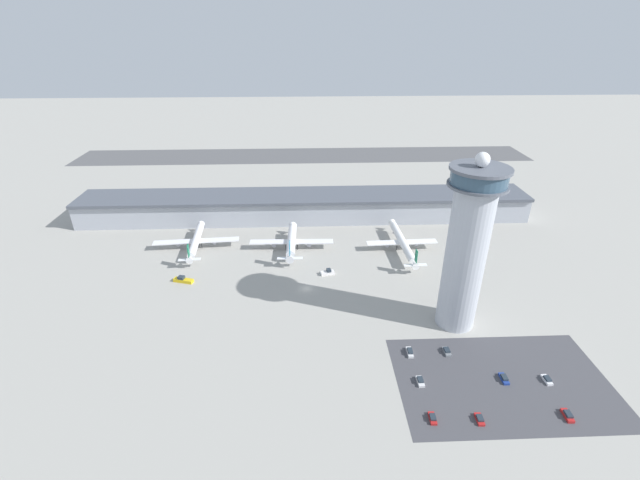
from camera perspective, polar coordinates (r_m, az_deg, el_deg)
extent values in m
plane|color=#9E9B93|center=(174.77, -1.82, -6.51)|extent=(1000.00, 1000.00, 0.00)
cube|color=#A3A8B2|center=(233.79, -2.04, 4.32)|extent=(239.88, 22.00, 12.47)
cube|color=#4C515B|center=(231.15, -2.07, 5.93)|extent=(239.88, 25.00, 1.60)
cube|color=#515154|center=(353.33, -2.19, 11.20)|extent=(359.82, 44.00, 0.01)
cylinder|color=#ADB2BC|center=(150.75, 18.73, -2.50)|extent=(13.33, 13.33, 51.74)
cylinder|color=#565B66|center=(140.34, 20.31, 6.88)|extent=(18.69, 18.69, 0.80)
cylinder|color=#334C60|center=(139.54, 20.48, 7.87)|extent=(17.19, 17.19, 4.33)
cylinder|color=#565B66|center=(138.76, 20.65, 8.90)|extent=(18.69, 18.69, 1.00)
sphere|color=white|center=(138.00, 20.84, 9.99)|extent=(4.54, 4.54, 4.54)
cube|color=#424247|center=(146.61, 23.15, -16.90)|extent=(64.00, 40.00, 0.01)
cylinder|color=white|center=(210.87, -16.21, -0.05)|extent=(5.67, 31.38, 3.45)
cone|color=white|center=(226.11, -15.60, 1.92)|extent=(3.67, 3.35, 3.45)
cone|color=white|center=(195.49, -16.94, -2.41)|extent=(3.40, 4.36, 3.11)
cube|color=white|center=(211.68, -16.17, -0.12)|extent=(40.22, 7.25, 0.44)
cylinder|color=#A8A8B2|center=(214.70, -18.30, -0.36)|extent=(2.17, 3.92, 1.90)
cylinder|color=#A8A8B2|center=(211.66, -13.86, -0.14)|extent=(2.17, 3.92, 1.90)
cube|color=#14704C|center=(192.69, -17.15, -1.36)|extent=(0.50, 2.81, 5.53)
cube|color=white|center=(194.27, -17.01, -2.49)|extent=(9.79, 2.69, 0.24)
cylinder|color=black|center=(224.90, -15.60, 0.93)|extent=(0.28, 0.28, 2.55)
cylinder|color=black|center=(211.62, -15.47, -0.77)|extent=(0.28, 0.28, 2.55)
cylinder|color=black|center=(212.50, -16.75, -0.83)|extent=(0.28, 0.28, 2.55)
cylinder|color=white|center=(202.10, -3.82, -0.12)|extent=(4.51, 27.06, 3.98)
cone|color=white|center=(215.79, -3.66, 1.74)|extent=(4.05, 3.66, 3.98)
cone|color=white|center=(188.13, -4.01, -2.33)|extent=(3.68, 4.85, 3.59)
cube|color=white|center=(202.90, -3.81, -0.22)|extent=(39.53, 5.17, 0.44)
cylinder|color=#A8A8B2|center=(204.90, -6.10, -0.42)|extent=(2.28, 4.42, 2.19)
cylinder|color=#A8A8B2|center=(204.11, -1.46, -0.37)|extent=(2.28, 4.42, 2.19)
cube|color=#197FB2|center=(184.80, -4.07, -1.08)|extent=(0.35, 2.81, 6.37)
cube|color=white|center=(186.75, -4.03, -2.43)|extent=(11.19, 2.22, 0.24)
cylinder|color=black|center=(214.51, -3.67, 0.62)|extent=(0.28, 0.28, 2.47)
cylinder|color=black|center=(203.25, -3.01, -0.95)|extent=(0.28, 0.28, 2.47)
cylinder|color=black|center=(203.52, -4.58, -0.97)|extent=(0.28, 0.28, 2.47)
cylinder|color=white|center=(204.58, 10.93, -0.23)|extent=(4.86, 37.93, 3.49)
cone|color=white|center=(222.35, 9.65, 2.19)|extent=(3.60, 3.27, 3.49)
cone|color=white|center=(186.93, 12.50, -3.18)|extent=(3.29, 4.30, 3.14)
cube|color=white|center=(205.50, 10.87, -0.29)|extent=(33.64, 5.61, 0.44)
cylinder|color=#A8A8B2|center=(205.17, 8.88, -0.49)|extent=(2.06, 3.91, 1.92)
cylinder|color=#A8A8B2|center=(208.73, 12.64, -0.35)|extent=(2.06, 3.91, 1.92)
cube|color=#14704C|center=(184.04, 12.71, -2.09)|extent=(0.40, 2.81, 5.59)
cube|color=white|center=(185.74, 12.61, -3.28)|extent=(9.84, 2.35, 0.24)
cylinder|color=black|center=(221.24, 9.75, 1.16)|extent=(0.28, 0.28, 2.71)
cylinder|color=black|center=(206.60, 11.52, -0.98)|extent=(0.28, 0.28, 2.71)
cylinder|color=black|center=(205.36, 10.20, -1.03)|extent=(0.28, 0.28, 2.71)
cube|color=black|center=(187.78, -17.72, -5.32)|extent=(7.33, 4.09, 0.12)
cube|color=gold|center=(187.46, -17.74, -5.16)|extent=(8.64, 4.54, 1.40)
cube|color=#232D38|center=(187.21, -18.02, -4.79)|extent=(2.96, 2.69, 1.15)
cube|color=black|center=(184.17, 1.00, -4.55)|extent=(5.23, 3.28, 0.12)
cube|color=silver|center=(183.86, 1.00, -4.39)|extent=(6.15, 3.56, 1.32)
cube|color=#232D38|center=(183.36, 1.18, -4.05)|extent=(2.13, 2.48, 1.08)
cube|color=black|center=(150.64, 16.52, -14.18)|extent=(1.99, 3.74, 0.12)
cube|color=slate|center=(150.43, 16.53, -14.09)|extent=(2.10, 4.45, 0.78)
cube|color=#232D38|center=(150.05, 16.56, -13.86)|extent=(1.78, 2.47, 0.63)
cube|color=black|center=(133.42, 20.46, -21.59)|extent=(1.82, 3.46, 0.12)
cube|color=red|center=(133.19, 20.49, -21.50)|extent=(1.91, 4.11, 0.75)
cube|color=#232D38|center=(132.63, 20.55, -21.33)|extent=(1.64, 2.28, 0.61)
cube|color=black|center=(143.96, 30.07, -19.71)|extent=(1.91, 3.87, 0.12)
cube|color=red|center=(143.71, 30.11, -19.60)|extent=(2.01, 4.60, 0.87)
cube|color=#232D38|center=(143.11, 30.20, -19.41)|extent=(1.72, 2.55, 0.71)
cube|color=black|center=(152.12, 27.96, -16.24)|extent=(1.83, 3.53, 0.12)
cube|color=silver|center=(151.92, 27.99, -16.15)|extent=(1.92, 4.20, 0.76)
cube|color=#232D38|center=(151.41, 28.07, -15.98)|extent=(1.64, 2.33, 0.62)
cube|color=black|center=(138.67, 13.20, -18.00)|extent=(1.80, 3.55, 0.12)
cube|color=silver|center=(138.43, 13.21, -17.90)|extent=(1.89, 4.22, 0.81)
cube|color=#232D38|center=(137.99, 13.23, -17.66)|extent=(1.64, 2.33, 0.66)
cube|color=black|center=(130.04, 14.75, -22.11)|extent=(1.79, 3.49, 0.12)
cube|color=red|center=(129.81, 14.76, -22.02)|extent=(1.89, 4.14, 0.75)
cube|color=#232D38|center=(129.24, 14.81, -21.85)|extent=(1.61, 2.30, 0.61)
cube|color=black|center=(147.47, 11.85, -14.56)|extent=(1.72, 4.03, 0.12)
cube|color=silver|center=(147.22, 11.87, -14.45)|extent=(1.81, 4.79, 0.87)
cube|color=#232D38|center=(146.62, 11.91, -14.25)|extent=(1.56, 2.64, 0.71)
cube|color=black|center=(147.09, 23.28, -16.73)|extent=(1.71, 3.83, 0.12)
cube|color=navy|center=(146.87, 23.31, -16.64)|extent=(1.79, 4.55, 0.80)
cube|color=#232D38|center=(146.32, 23.38, -16.46)|extent=(1.56, 2.51, 0.66)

